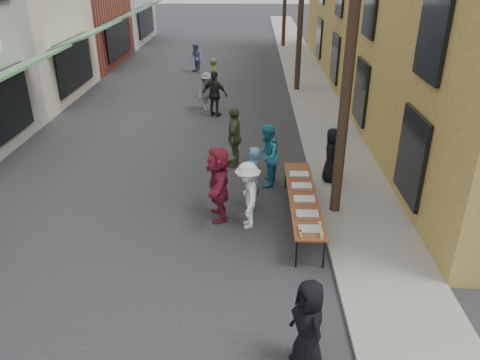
# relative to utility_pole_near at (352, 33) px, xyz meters

# --- Properties ---
(ground) EXTENTS (120.00, 120.00, 0.00)m
(ground) POSITION_rel_utility_pole_near_xyz_m (-4.30, -3.00, -4.50)
(ground) COLOR #28282B
(ground) RESTS_ON ground
(sidewalk) EXTENTS (2.20, 60.00, 0.10)m
(sidewalk) POSITION_rel_utility_pole_near_xyz_m (0.70, 12.00, -4.45)
(sidewalk) COLOR gray
(sidewalk) RESTS_ON ground
(utility_pole_near) EXTENTS (0.26, 0.26, 9.00)m
(utility_pole_near) POSITION_rel_utility_pole_near_xyz_m (0.00, 0.00, 0.00)
(utility_pole_near) COLOR #2D2116
(utility_pole_near) RESTS_ON ground
(serving_table) EXTENTS (0.70, 4.00, 0.75)m
(serving_table) POSITION_rel_utility_pole_near_xyz_m (-0.90, -0.50, -3.79)
(serving_table) COLOR #632D17
(serving_table) RESTS_ON ground
(catering_tray_sausage) EXTENTS (0.50, 0.33, 0.08)m
(catering_tray_sausage) POSITION_rel_utility_pole_near_xyz_m (-0.90, -2.15, -3.71)
(catering_tray_sausage) COLOR maroon
(catering_tray_sausage) RESTS_ON serving_table
(catering_tray_foil_b) EXTENTS (0.50, 0.33, 0.08)m
(catering_tray_foil_b) POSITION_rel_utility_pole_near_xyz_m (-0.90, -1.50, -3.71)
(catering_tray_foil_b) COLOR #B2B2B7
(catering_tray_foil_b) RESTS_ON serving_table
(catering_tray_buns) EXTENTS (0.50, 0.33, 0.08)m
(catering_tray_buns) POSITION_rel_utility_pole_near_xyz_m (-0.90, -0.80, -3.71)
(catering_tray_buns) COLOR tan
(catering_tray_buns) RESTS_ON serving_table
(catering_tray_foil_d) EXTENTS (0.50, 0.33, 0.08)m
(catering_tray_foil_d) POSITION_rel_utility_pole_near_xyz_m (-0.90, -0.10, -3.71)
(catering_tray_foil_d) COLOR #B2B2B7
(catering_tray_foil_d) RESTS_ON serving_table
(catering_tray_buns_end) EXTENTS (0.50, 0.33, 0.08)m
(catering_tray_buns_end) POSITION_rel_utility_pole_near_xyz_m (-0.90, 0.60, -3.71)
(catering_tray_buns_end) COLOR tan
(catering_tray_buns_end) RESTS_ON serving_table
(condiment_jar_a) EXTENTS (0.07, 0.07, 0.08)m
(condiment_jar_a) POSITION_rel_utility_pole_near_xyz_m (-1.12, -2.45, -3.71)
(condiment_jar_a) COLOR #A57F26
(condiment_jar_a) RESTS_ON serving_table
(condiment_jar_b) EXTENTS (0.07, 0.07, 0.08)m
(condiment_jar_b) POSITION_rel_utility_pole_near_xyz_m (-1.12, -2.35, -3.71)
(condiment_jar_b) COLOR #A57F26
(condiment_jar_b) RESTS_ON serving_table
(condiment_jar_c) EXTENTS (0.07, 0.07, 0.08)m
(condiment_jar_c) POSITION_rel_utility_pole_near_xyz_m (-1.12, -2.25, -3.71)
(condiment_jar_c) COLOR #A57F26
(condiment_jar_c) RESTS_ON serving_table
(cup_stack) EXTENTS (0.08, 0.08, 0.12)m
(cup_stack) POSITION_rel_utility_pole_near_xyz_m (-0.70, -2.40, -3.69)
(cup_stack) COLOR tan
(cup_stack) RESTS_ON serving_table
(guest_front_a) EXTENTS (0.77, 0.93, 1.63)m
(guest_front_a) POSITION_rel_utility_pole_near_xyz_m (-1.24, -5.01, -3.68)
(guest_front_a) COLOR black
(guest_front_a) RESTS_ON ground
(guest_front_b) EXTENTS (0.49, 0.67, 1.71)m
(guest_front_b) POSITION_rel_utility_pole_near_xyz_m (-2.14, 0.24, -3.65)
(guest_front_b) COLOR #5479A4
(guest_front_b) RESTS_ON ground
(guest_front_c) EXTENTS (0.83, 0.99, 1.83)m
(guest_front_c) POSITION_rel_utility_pole_near_xyz_m (-1.73, 1.58, -3.59)
(guest_front_c) COLOR teal
(guest_front_c) RESTS_ON ground
(guest_front_d) EXTENTS (0.72, 1.14, 1.69)m
(guest_front_d) POSITION_rel_utility_pole_near_xyz_m (-2.25, -0.70, -3.66)
(guest_front_d) COLOR white
(guest_front_d) RESTS_ON ground
(guest_front_e) EXTENTS (0.62, 1.18, 1.91)m
(guest_front_e) POSITION_rel_utility_pole_near_xyz_m (-2.70, 2.95, -3.54)
(guest_front_e) COLOR #475531
(guest_front_e) RESTS_ON ground
(guest_queue_back) EXTENTS (0.77, 1.83, 1.91)m
(guest_queue_back) POSITION_rel_utility_pole_near_xyz_m (-2.97, -0.30, -3.54)
(guest_queue_back) COLOR maroon
(guest_queue_back) RESTS_ON ground
(server) EXTENTS (0.76, 0.91, 1.59)m
(server) POSITION_rel_utility_pole_near_xyz_m (0.14, 1.75, -3.60)
(server) COLOR black
(server) RESTS_ON sidewalk
(passerby_left) EXTENTS (1.10, 1.21, 1.63)m
(passerby_left) POSITION_rel_utility_pole_near_xyz_m (-4.10, 8.76, -3.69)
(passerby_left) COLOR slate
(passerby_left) RESTS_ON ground
(passerby_mid) EXTENTS (1.18, 0.86, 1.85)m
(passerby_mid) POSITION_rel_utility_pole_near_xyz_m (-3.68, 7.95, -3.57)
(passerby_mid) COLOR black
(passerby_mid) RESTS_ON ground
(passerby_right) EXTENTS (0.65, 0.78, 1.84)m
(passerby_right) POSITION_rel_utility_pole_near_xyz_m (-4.00, 10.68, -3.58)
(passerby_right) COLOR brown
(passerby_right) RESTS_ON ground
(passerby_far) EXTENTS (0.95, 1.00, 1.62)m
(passerby_far) POSITION_rel_utility_pole_near_xyz_m (-5.36, 15.83, -3.69)
(passerby_far) COLOR #52629F
(passerby_far) RESTS_ON ground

